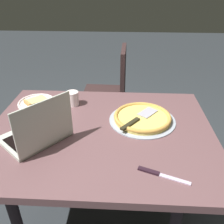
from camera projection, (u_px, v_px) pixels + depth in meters
name	position (u px, v px, depth m)	size (l,w,h in m)	color
ground_plane	(103.00, 215.00, 1.69)	(12.00, 12.00, 0.00)	#2B3034
dining_table	(101.00, 139.00, 1.36)	(1.23, 0.97, 0.72)	brown
laptop	(38.00, 132.00, 1.21)	(0.39, 0.40, 0.26)	beige
pizza_plate	(36.00, 102.00, 1.58)	(0.24, 0.24, 0.04)	white
pizza_tray	(142.00, 118.00, 1.40)	(0.38, 0.38, 0.04)	#98A1AF
table_knife	(158.00, 174.00, 1.03)	(0.22, 0.10, 0.01)	#C4B1CB
drink_cup	(73.00, 98.00, 1.56)	(0.08, 0.08, 0.09)	silver
chair_near	(112.00, 89.00, 2.25)	(0.40, 0.40, 0.91)	#30201F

